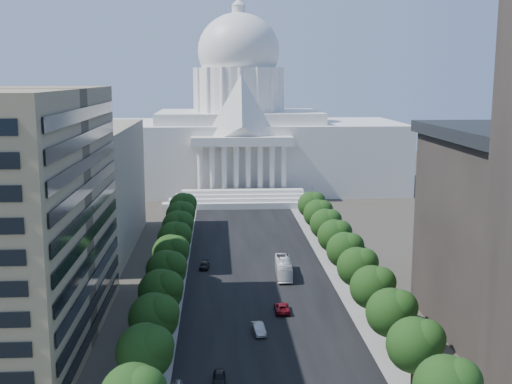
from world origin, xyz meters
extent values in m
cube|color=black|center=(0.00, 90.00, 0.00)|extent=(30.00, 260.00, 0.01)
cube|color=gray|center=(-19.00, 90.00, 0.00)|extent=(8.00, 260.00, 0.02)
cube|color=gray|center=(19.00, 90.00, 0.00)|extent=(8.00, 260.00, 0.02)
cube|color=white|center=(0.00, 185.00, 12.50)|extent=(120.00, 50.00, 25.00)
cube|color=white|center=(0.00, 185.00, 27.00)|extent=(60.00, 40.00, 4.00)
cube|color=white|center=(0.00, 158.00, 20.50)|extent=(34.00, 8.00, 3.00)
cylinder|color=white|center=(0.00, 185.00, 37.00)|extent=(32.00, 32.00, 16.00)
ellipsoid|color=white|center=(0.00, 185.00, 51.00)|extent=(30.00, 30.00, 27.60)
cylinder|color=white|center=(0.00, 185.00, 64.00)|extent=(4.80, 4.80, 7.00)
cone|color=white|center=(0.00, 185.00, 68.50)|extent=(5.20, 5.20, 2.50)
cube|color=gray|center=(-48.00, 100.00, 15.00)|extent=(38.00, 52.00, 30.00)
sphere|color=black|center=(-18.00, 24.00, 6.17)|extent=(7.60, 7.60, 7.60)
sphere|color=black|center=(-16.67, 23.24, 7.31)|extent=(5.32, 5.32, 5.32)
cylinder|color=#33261C|center=(-18.00, 36.00, 1.47)|extent=(0.56, 0.56, 2.94)
sphere|color=black|center=(-18.00, 36.00, 6.17)|extent=(7.60, 7.60, 7.60)
sphere|color=black|center=(-16.67, 35.24, 7.31)|extent=(5.32, 5.32, 5.32)
cylinder|color=#33261C|center=(-18.00, 48.00, 1.47)|extent=(0.56, 0.56, 2.94)
sphere|color=black|center=(-18.00, 48.00, 6.17)|extent=(7.60, 7.60, 7.60)
sphere|color=black|center=(-16.67, 47.24, 7.31)|extent=(5.32, 5.32, 5.32)
cylinder|color=#33261C|center=(-18.00, 60.00, 1.47)|extent=(0.56, 0.56, 2.94)
sphere|color=black|center=(-18.00, 60.00, 6.17)|extent=(7.60, 7.60, 7.60)
sphere|color=black|center=(-16.67, 59.24, 7.31)|extent=(5.32, 5.32, 5.32)
cylinder|color=#33261C|center=(-18.00, 72.00, 1.47)|extent=(0.56, 0.56, 2.94)
sphere|color=black|center=(-18.00, 72.00, 6.17)|extent=(7.60, 7.60, 7.60)
sphere|color=black|center=(-16.67, 71.24, 7.31)|extent=(5.32, 5.32, 5.32)
cylinder|color=#33261C|center=(-18.00, 84.00, 1.47)|extent=(0.56, 0.56, 2.94)
sphere|color=black|center=(-18.00, 84.00, 6.17)|extent=(7.60, 7.60, 7.60)
sphere|color=black|center=(-16.67, 83.24, 7.31)|extent=(5.32, 5.32, 5.32)
cylinder|color=#33261C|center=(-18.00, 96.00, 1.47)|extent=(0.56, 0.56, 2.94)
sphere|color=black|center=(-18.00, 96.00, 6.17)|extent=(7.60, 7.60, 7.60)
sphere|color=black|center=(-16.67, 95.24, 7.31)|extent=(5.32, 5.32, 5.32)
cylinder|color=#33261C|center=(-18.00, 108.00, 1.47)|extent=(0.56, 0.56, 2.94)
sphere|color=black|center=(-18.00, 108.00, 6.17)|extent=(7.60, 7.60, 7.60)
sphere|color=black|center=(-16.67, 107.24, 7.31)|extent=(5.32, 5.32, 5.32)
cylinder|color=#33261C|center=(-18.00, 120.00, 1.47)|extent=(0.56, 0.56, 2.94)
sphere|color=black|center=(-18.00, 120.00, 6.17)|extent=(7.60, 7.60, 7.60)
sphere|color=black|center=(-16.67, 119.24, 7.31)|extent=(5.32, 5.32, 5.32)
sphere|color=black|center=(19.33, 11.24, 7.31)|extent=(5.32, 5.32, 5.32)
cylinder|color=#33261C|center=(18.00, 24.00, 1.47)|extent=(0.56, 0.56, 2.94)
sphere|color=black|center=(18.00, 24.00, 6.17)|extent=(7.60, 7.60, 7.60)
sphere|color=black|center=(19.33, 23.24, 7.31)|extent=(5.32, 5.32, 5.32)
cylinder|color=#33261C|center=(18.00, 36.00, 1.47)|extent=(0.56, 0.56, 2.94)
sphere|color=black|center=(18.00, 36.00, 6.17)|extent=(7.60, 7.60, 7.60)
sphere|color=black|center=(19.33, 35.24, 7.31)|extent=(5.32, 5.32, 5.32)
cylinder|color=#33261C|center=(18.00, 48.00, 1.47)|extent=(0.56, 0.56, 2.94)
sphere|color=black|center=(18.00, 48.00, 6.17)|extent=(7.60, 7.60, 7.60)
sphere|color=black|center=(19.33, 47.24, 7.31)|extent=(5.32, 5.32, 5.32)
cylinder|color=#33261C|center=(18.00, 60.00, 1.47)|extent=(0.56, 0.56, 2.94)
sphere|color=black|center=(18.00, 60.00, 6.17)|extent=(7.60, 7.60, 7.60)
sphere|color=black|center=(19.33, 59.24, 7.31)|extent=(5.32, 5.32, 5.32)
cylinder|color=#33261C|center=(18.00, 72.00, 1.47)|extent=(0.56, 0.56, 2.94)
sphere|color=black|center=(18.00, 72.00, 6.17)|extent=(7.60, 7.60, 7.60)
sphere|color=black|center=(19.33, 71.24, 7.31)|extent=(5.32, 5.32, 5.32)
cylinder|color=#33261C|center=(18.00, 84.00, 1.47)|extent=(0.56, 0.56, 2.94)
sphere|color=black|center=(18.00, 84.00, 6.17)|extent=(7.60, 7.60, 7.60)
sphere|color=black|center=(19.33, 83.24, 7.31)|extent=(5.32, 5.32, 5.32)
cylinder|color=#33261C|center=(18.00, 96.00, 1.47)|extent=(0.56, 0.56, 2.94)
sphere|color=black|center=(18.00, 96.00, 6.17)|extent=(7.60, 7.60, 7.60)
sphere|color=black|center=(19.33, 95.24, 7.31)|extent=(5.32, 5.32, 5.32)
cylinder|color=#33261C|center=(18.00, 108.00, 1.47)|extent=(0.56, 0.56, 2.94)
sphere|color=black|center=(18.00, 108.00, 6.17)|extent=(7.60, 7.60, 7.60)
sphere|color=black|center=(19.33, 107.24, 7.31)|extent=(5.32, 5.32, 5.32)
cylinder|color=#33261C|center=(18.00, 120.00, 1.47)|extent=(0.56, 0.56, 2.94)
sphere|color=black|center=(18.00, 120.00, 6.17)|extent=(7.60, 7.60, 7.60)
sphere|color=black|center=(19.33, 119.24, 7.31)|extent=(5.32, 5.32, 5.32)
cylinder|color=gray|center=(19.30, 10.00, 8.80)|extent=(2.40, 0.14, 0.14)
sphere|color=gray|center=(18.20, 10.00, 8.70)|extent=(0.44, 0.44, 0.44)
cylinder|color=gray|center=(20.50, 35.00, 4.50)|extent=(0.18, 0.18, 9.00)
cylinder|color=gray|center=(19.30, 35.00, 8.80)|extent=(2.40, 0.14, 0.14)
sphere|color=gray|center=(18.20, 35.00, 8.70)|extent=(0.44, 0.44, 0.44)
cylinder|color=gray|center=(20.50, 60.00, 4.50)|extent=(0.18, 0.18, 9.00)
cylinder|color=gray|center=(19.30, 60.00, 8.80)|extent=(2.40, 0.14, 0.14)
sphere|color=gray|center=(18.20, 60.00, 8.70)|extent=(0.44, 0.44, 0.44)
cylinder|color=gray|center=(20.50, 85.00, 4.50)|extent=(0.18, 0.18, 9.00)
cylinder|color=gray|center=(19.30, 85.00, 8.80)|extent=(2.40, 0.14, 0.14)
sphere|color=gray|center=(18.20, 85.00, 8.70)|extent=(0.44, 0.44, 0.44)
cylinder|color=gray|center=(20.50, 110.00, 4.50)|extent=(0.18, 0.18, 9.00)
cylinder|color=gray|center=(19.30, 110.00, 8.80)|extent=(2.40, 0.14, 0.14)
sphere|color=gray|center=(18.20, 110.00, 8.70)|extent=(0.44, 0.44, 0.44)
cylinder|color=gray|center=(20.50, 135.00, 4.50)|extent=(0.18, 0.18, 9.00)
cylinder|color=gray|center=(19.30, 135.00, 8.80)|extent=(2.40, 0.14, 0.14)
sphere|color=gray|center=(18.20, 135.00, 8.70)|extent=(0.44, 0.44, 0.44)
imported|color=black|center=(-8.27, 27.00, 0.73)|extent=(1.75, 4.32, 1.47)
imported|color=#9A9DA2|center=(-1.71, 43.83, 0.83)|extent=(2.40, 5.21, 1.66)
imported|color=maroon|center=(3.11, 53.45, 0.79)|extent=(2.72, 5.73, 1.58)
imported|color=black|center=(-11.33, 80.69, 0.70)|extent=(2.38, 4.96, 1.39)
imported|color=white|center=(5.56, 74.52, 1.80)|extent=(3.55, 13.03, 3.60)
camera|label=1|loc=(-8.16, -55.76, 41.74)|focal=45.00mm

